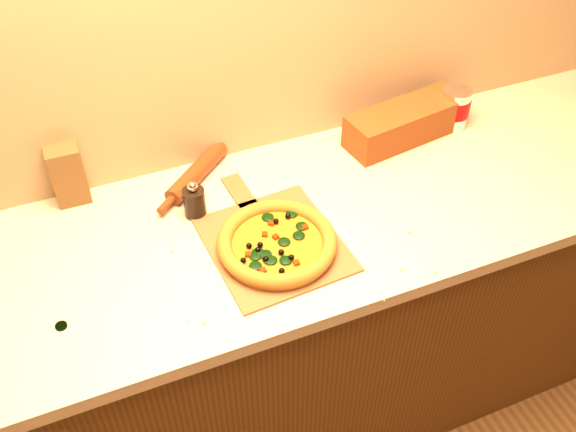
# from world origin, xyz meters

# --- Properties ---
(cabinet) EXTENTS (2.80, 0.65, 0.86)m
(cabinet) POSITION_xyz_m (0.00, 1.43, 0.43)
(cabinet) COLOR #4B2B10
(cabinet) RESTS_ON ground
(countertop) EXTENTS (2.84, 0.68, 0.04)m
(countertop) POSITION_xyz_m (0.00, 1.43, 0.88)
(countertop) COLOR #BFB595
(countertop) RESTS_ON cabinet
(pizza_peel) EXTENTS (0.34, 0.49, 0.01)m
(pizza_peel) POSITION_xyz_m (0.05, 1.36, 0.90)
(pizza_peel) COLOR brown
(pizza_peel) RESTS_ON countertop
(pizza) EXTENTS (0.30, 0.30, 0.04)m
(pizza) POSITION_xyz_m (0.05, 1.33, 0.93)
(pizza) COLOR #C77A31
(pizza) RESTS_ON pizza_peel
(bottle_cap) EXTENTS (0.03, 0.03, 0.01)m
(bottle_cap) POSITION_xyz_m (-0.49, 1.29, 0.90)
(bottle_cap) COLOR black
(bottle_cap) RESTS_ON countertop
(pepper_grinder) EXTENTS (0.06, 0.06, 0.11)m
(pepper_grinder) POSITION_xyz_m (-0.10, 1.54, 0.95)
(pepper_grinder) COLOR black
(pepper_grinder) RESTS_ON countertop
(rolling_pin) EXTENTS (0.29, 0.26, 0.05)m
(rolling_pin) POSITION_xyz_m (-0.05, 1.68, 0.93)
(rolling_pin) COLOR #53240E
(rolling_pin) RESTS_ON countertop
(coffee_canister) EXTENTS (0.09, 0.09, 0.13)m
(coffee_canister) POSITION_xyz_m (0.76, 1.63, 0.97)
(coffee_canister) COLOR silver
(coffee_canister) RESTS_ON countertop
(bread_bag) EXTENTS (0.40, 0.18, 0.11)m
(bread_bag) POSITION_xyz_m (0.59, 1.63, 0.95)
(bread_bag) COLOR brown
(bread_bag) RESTS_ON countertop
(paper_bag) EXTENTS (0.09, 0.07, 0.17)m
(paper_bag) POSITION_xyz_m (-0.39, 1.72, 0.99)
(paper_bag) COLOR brown
(paper_bag) RESTS_ON countertop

